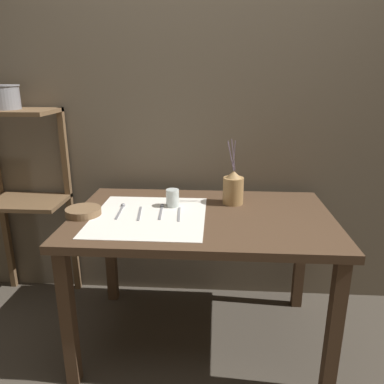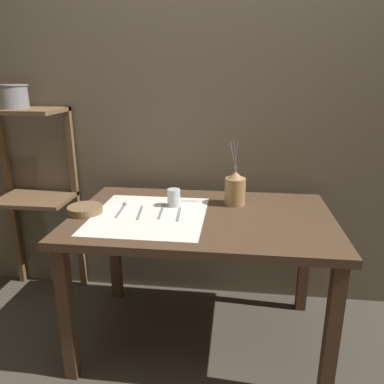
% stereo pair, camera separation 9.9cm
% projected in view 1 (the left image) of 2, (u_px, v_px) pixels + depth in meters
% --- Properties ---
extents(ground_plane, '(12.00, 12.00, 0.00)m').
position_uv_depth(ground_plane, '(201.00, 337.00, 2.14)').
color(ground_plane, '#473F35').
extents(stone_wall_back, '(7.00, 0.06, 2.40)m').
position_uv_depth(stone_wall_back, '(206.00, 115.00, 2.28)').
color(stone_wall_back, '#6B5E4C').
rests_on(stone_wall_back, ground_plane).
extents(wooden_table, '(1.33, 0.84, 0.75)m').
position_uv_depth(wooden_table, '(202.00, 231.00, 1.94)').
color(wooden_table, '#4C3523').
rests_on(wooden_table, ground_plane).
extents(wooden_shelf_unit, '(0.50, 0.33, 1.24)m').
position_uv_depth(wooden_shelf_unit, '(23.00, 173.00, 2.29)').
color(wooden_shelf_unit, brown).
rests_on(wooden_shelf_unit, ground_plane).
extents(linen_cloth, '(0.56, 0.60, 0.00)m').
position_uv_depth(linen_cloth, '(149.00, 216.00, 1.89)').
color(linen_cloth, white).
rests_on(linen_cloth, wooden_table).
extents(pitcher_with_flowers, '(0.11, 0.11, 0.36)m').
position_uv_depth(pitcher_with_flowers, '(233.00, 189.00, 2.05)').
color(pitcher_with_flowers, '#A87F4C').
rests_on(pitcher_with_flowers, wooden_table).
extents(wooden_bowl, '(0.18, 0.18, 0.04)m').
position_uv_depth(wooden_bowl, '(83.00, 212.00, 1.90)').
color(wooden_bowl, brown).
rests_on(wooden_bowl, wooden_table).
extents(glass_tumbler_near, '(0.07, 0.07, 0.09)m').
position_uv_depth(glass_tumbler_near, '(173.00, 198.00, 2.01)').
color(glass_tumbler_near, silver).
rests_on(glass_tumbler_near, wooden_table).
extents(spoon_outer, '(0.03, 0.21, 0.02)m').
position_uv_depth(spoon_outer, '(122.00, 208.00, 1.99)').
color(spoon_outer, gray).
rests_on(spoon_outer, wooden_table).
extents(knife_center, '(0.04, 0.20, 0.00)m').
position_uv_depth(knife_center, '(140.00, 213.00, 1.92)').
color(knife_center, gray).
rests_on(knife_center, wooden_table).
extents(spoon_inner, '(0.03, 0.21, 0.02)m').
position_uv_depth(spoon_inner, '(162.00, 209.00, 1.98)').
color(spoon_inner, gray).
rests_on(spoon_inner, wooden_table).
extents(fork_inner, '(0.03, 0.20, 0.00)m').
position_uv_depth(fork_inner, '(179.00, 214.00, 1.91)').
color(fork_inner, gray).
rests_on(fork_inner, wooden_table).
extents(metal_pot_large, '(0.18, 0.18, 0.14)m').
position_uv_depth(metal_pot_large, '(4.00, 96.00, 2.12)').
color(metal_pot_large, gray).
rests_on(metal_pot_large, wooden_shelf_unit).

